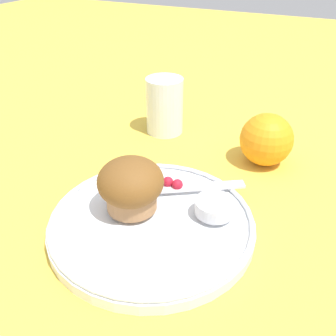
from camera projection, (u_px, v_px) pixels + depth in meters
ground_plane at (143, 222)px, 0.47m from camera, size 3.00×3.00×0.00m
plate at (152, 222)px, 0.45m from camera, size 0.25×0.25×0.02m
muffin at (132, 184)px, 0.45m from camera, size 0.08×0.08×0.07m
cream_ramekin at (215, 206)px, 0.45m from camera, size 0.05×0.05×0.02m
berry_pair at (173, 183)px, 0.50m from camera, size 0.03×0.01×0.01m
butter_knife at (177, 188)px, 0.49m from camera, size 0.16×0.11×0.00m
orange_fruit at (266, 140)px, 0.57m from camera, size 0.08×0.08×0.08m
juice_glass at (165, 106)px, 0.66m from camera, size 0.07×0.07×0.10m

